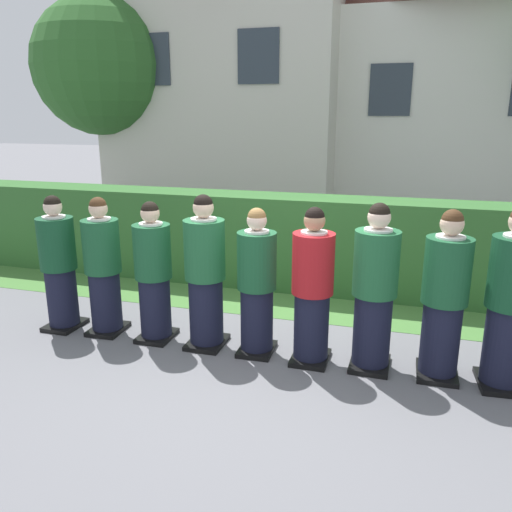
{
  "coord_description": "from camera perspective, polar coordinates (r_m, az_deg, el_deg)",
  "views": [
    {
      "loc": [
        1.41,
        -4.77,
        2.44
      ],
      "look_at": [
        0.0,
        0.0,
        1.05
      ],
      "focal_mm": 36.25,
      "sensor_mm": 36.0,
      "label": 1
    }
  ],
  "objects": [
    {
      "name": "lawn_strip",
      "position": [
        6.77,
        3.34,
        -5.51
      ],
      "size": [
        12.06,
        0.9,
        0.01
      ],
      "primitive_type": "cube",
      "color": "#477A38",
      "rests_on": "ground"
    },
    {
      "name": "hedge",
      "position": [
        7.32,
        4.86,
        1.46
      ],
      "size": [
        12.06,
        0.7,
        1.31
      ],
      "color": "#33662D",
      "rests_on": "ground"
    },
    {
      "name": "student_front_row_6",
      "position": [
        5.07,
        12.93,
        -3.89
      ],
      "size": [
        0.43,
        0.52,
        1.65
      ],
      "color": "black",
      "rests_on": "ground"
    },
    {
      "name": "student_front_row_0",
      "position": [
        6.29,
        -20.91,
        -1.1
      ],
      "size": [
        0.41,
        0.46,
        1.56
      ],
      "color": "black",
      "rests_on": "ground"
    },
    {
      "name": "student_front_row_7",
      "position": [
        5.08,
        20.05,
        -4.57
      ],
      "size": [
        0.42,
        0.51,
        1.62
      ],
      "color": "black",
      "rests_on": "ground"
    },
    {
      "name": "student_front_row_3",
      "position": [
        5.44,
        -5.63,
        -2.2
      ],
      "size": [
        0.43,
        0.51,
        1.64
      ],
      "color": "black",
      "rests_on": "ground"
    },
    {
      "name": "school_building_main",
      "position": [
        13.73,
        -2.71,
        21.21
      ],
      "size": [
        5.84,
        3.94,
        7.39
      ],
      "color": "beige",
      "rests_on": "ground"
    },
    {
      "name": "ground_plane",
      "position": [
        5.54,
        0.0,
        -10.51
      ],
      "size": [
        60.0,
        60.0,
        0.0
      ],
      "primitive_type": "plane",
      "color": "slate"
    },
    {
      "name": "student_in_red_blazer",
      "position": [
        5.1,
        6.24,
        -3.79
      ],
      "size": [
        0.41,
        0.5,
        1.58
      ],
      "color": "black",
      "rests_on": "ground"
    },
    {
      "name": "school_building_annex",
      "position": [
        13.88,
        21.3,
        18.54
      ],
      "size": [
        6.76,
        3.37,
        6.59
      ],
      "color": "silver",
      "rests_on": "ground"
    },
    {
      "name": "student_front_row_2",
      "position": [
        5.7,
        -11.24,
        -2.12
      ],
      "size": [
        0.4,
        0.49,
        1.54
      ],
      "color": "black",
      "rests_on": "ground"
    },
    {
      "name": "student_front_row_1",
      "position": [
        6.01,
        -16.51,
        -1.46
      ],
      "size": [
        0.41,
        0.46,
        1.56
      ],
      "color": "black",
      "rests_on": "ground"
    },
    {
      "name": "student_front_row_8",
      "position": [
        5.11,
        26.27,
        -4.79
      ],
      "size": [
        0.44,
        0.54,
        1.68
      ],
      "color": "black",
      "rests_on": "ground"
    },
    {
      "name": "oak_tree_left",
      "position": [
        13.37,
        -16.71,
        19.37
      ],
      "size": [
        3.16,
        3.16,
        5.04
      ],
      "color": "brown",
      "rests_on": "ground"
    },
    {
      "name": "student_front_row_4",
      "position": [
        5.27,
        0.09,
        -3.32
      ],
      "size": [
        0.4,
        0.45,
        1.54
      ],
      "color": "black",
      "rests_on": "ground"
    }
  ]
}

